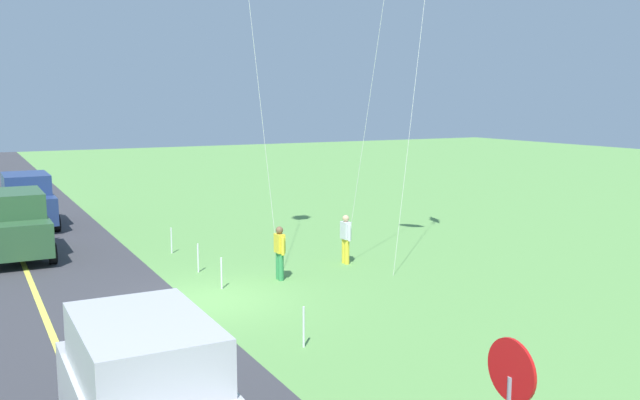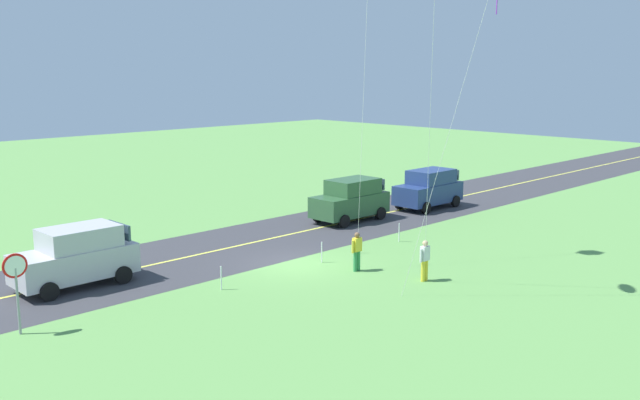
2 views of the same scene
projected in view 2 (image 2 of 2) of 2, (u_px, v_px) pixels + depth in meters
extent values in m
cube|color=#60994C|center=(293.00, 265.00, 28.96)|extent=(120.00, 120.00, 0.10)
cube|color=#38383D|center=(234.00, 247.00, 31.75)|extent=(120.00, 7.00, 0.00)
cube|color=#E5E04C|center=(234.00, 247.00, 31.75)|extent=(120.00, 0.16, 0.00)
cube|color=#B7B7BC|center=(75.00, 263.00, 25.81)|extent=(4.40, 1.90, 1.10)
cube|color=#B7B7BC|center=(79.00, 237.00, 25.80)|extent=(2.73, 1.75, 0.80)
cube|color=#334756|center=(51.00, 242.00, 25.05)|extent=(0.10, 1.62, 0.64)
cube|color=#334756|center=(119.00, 230.00, 26.92)|extent=(0.10, 1.62, 0.60)
cylinder|color=black|center=(49.00, 292.00, 24.26)|extent=(0.68, 0.22, 0.68)
cylinder|color=black|center=(27.00, 280.00, 25.59)|extent=(0.68, 0.22, 0.68)
cylinder|color=black|center=(123.00, 275.00, 26.23)|extent=(0.68, 0.22, 0.68)
cylinder|color=black|center=(99.00, 265.00, 27.56)|extent=(0.68, 0.22, 0.68)
cube|color=#2D5633|center=(350.00, 204.00, 37.03)|extent=(4.40, 1.90, 1.10)
cube|color=#2D5633|center=(353.00, 186.00, 37.03)|extent=(2.73, 1.75, 0.80)
cube|color=#334756|center=(339.00, 189.00, 36.28)|extent=(0.10, 1.62, 0.64)
cube|color=#334756|center=(373.00, 183.00, 38.14)|extent=(0.10, 1.62, 0.60)
cylinder|color=black|center=(344.00, 221.00, 35.48)|extent=(0.68, 0.22, 0.68)
cylinder|color=black|center=(318.00, 216.00, 36.81)|extent=(0.68, 0.22, 0.68)
cylinder|color=black|center=(380.00, 213.00, 37.45)|extent=(0.68, 0.22, 0.68)
cylinder|color=black|center=(355.00, 208.00, 38.78)|extent=(0.68, 0.22, 0.68)
cube|color=navy|center=(428.00, 193.00, 40.45)|extent=(4.40, 1.90, 1.10)
cube|color=navy|center=(431.00, 176.00, 40.45)|extent=(2.73, 1.75, 0.80)
cube|color=#334756|center=(420.00, 179.00, 39.70)|extent=(0.10, 1.61, 0.64)
cube|color=#334756|center=(447.00, 174.00, 41.56)|extent=(0.10, 1.61, 0.60)
cylinder|color=black|center=(426.00, 208.00, 38.90)|extent=(0.68, 0.22, 0.68)
cylinder|color=black|center=(400.00, 203.00, 40.24)|extent=(0.68, 0.22, 0.68)
cylinder|color=black|center=(455.00, 201.00, 40.87)|extent=(0.68, 0.22, 0.68)
cylinder|color=black|center=(429.00, 197.00, 42.21)|extent=(0.68, 0.22, 0.68)
cylinder|color=gray|center=(18.00, 301.00, 21.07)|extent=(0.08, 0.08, 2.10)
cylinder|color=red|center=(15.00, 266.00, 20.86)|extent=(0.76, 0.04, 0.76)
cylinder|color=white|center=(15.00, 266.00, 20.85)|extent=(0.62, 0.01, 0.62)
cylinder|color=yellow|center=(426.00, 270.00, 26.60)|extent=(0.16, 0.16, 0.82)
cylinder|color=yellow|center=(423.00, 271.00, 26.48)|extent=(0.16, 0.16, 0.82)
cube|color=silver|center=(425.00, 253.00, 26.41)|extent=(0.36, 0.22, 0.56)
cylinder|color=silver|center=(429.00, 253.00, 26.58)|extent=(0.10, 0.10, 0.52)
cylinder|color=silver|center=(421.00, 256.00, 26.25)|extent=(0.10, 0.10, 0.52)
sphere|color=#D8AD84|center=(425.00, 243.00, 26.34)|extent=(0.22, 0.22, 0.22)
cylinder|color=#338C4C|center=(358.00, 261.00, 27.92)|extent=(0.16, 0.16, 0.82)
cylinder|color=#338C4C|center=(355.00, 261.00, 27.80)|extent=(0.16, 0.16, 0.82)
cube|color=yellow|center=(357.00, 244.00, 27.73)|extent=(0.36, 0.22, 0.56)
cylinder|color=yellow|center=(361.00, 245.00, 27.91)|extent=(0.10, 0.10, 0.52)
cylinder|color=yellow|center=(353.00, 247.00, 27.57)|extent=(0.10, 0.10, 0.52)
sphere|color=brown|center=(357.00, 235.00, 27.66)|extent=(0.22, 0.22, 0.22)
cylinder|color=silver|center=(430.00, 133.00, 24.73)|extent=(1.31, 1.07, 11.54)
cylinder|color=silver|center=(364.00, 78.00, 27.42)|extent=(1.70, 0.96, 15.34)
cylinder|color=silver|center=(447.00, 139.00, 23.50)|extent=(1.55, 2.42, 11.35)
cylinder|color=silver|center=(399.00, 232.00, 32.58)|extent=(0.05, 0.05, 0.90)
cylinder|color=silver|center=(356.00, 243.00, 30.52)|extent=(0.05, 0.05, 0.90)
cylinder|color=silver|center=(322.00, 252.00, 29.05)|extent=(0.05, 0.05, 0.90)
cylinder|color=silver|center=(221.00, 278.00, 25.47)|extent=(0.05, 0.05, 0.90)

